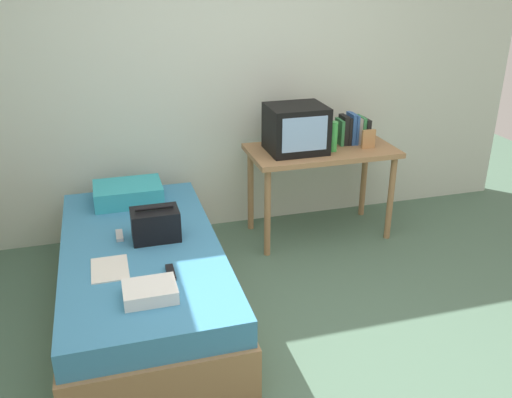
{
  "coord_description": "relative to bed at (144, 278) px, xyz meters",
  "views": [
    {
      "loc": [
        -1.01,
        -2.32,
        2.12
      ],
      "look_at": [
        -0.03,
        1.08,
        0.59
      ],
      "focal_mm": 38.7,
      "sensor_mm": 36.0,
      "label": 1
    }
  ],
  "objects": [
    {
      "name": "bed",
      "position": [
        0.0,
        0.0,
        0.0
      ],
      "size": [
        1.0,
        2.0,
        0.48
      ],
      "color": "#9E754C",
      "rests_on": "ground"
    },
    {
      "name": "picture_frame",
      "position": [
        1.86,
        0.63,
        0.59
      ],
      "size": [
        0.11,
        0.02,
        0.15
      ],
      "primitive_type": "cube",
      "color": "#B27F4C",
      "rests_on": "desk"
    },
    {
      "name": "remote_dark",
      "position": [
        0.13,
        -0.4,
        0.25
      ],
      "size": [
        0.04,
        0.16,
        0.02
      ],
      "primitive_type": "cube",
      "color": "black",
      "rests_on": "bed"
    },
    {
      "name": "desk",
      "position": [
        1.5,
        0.72,
        0.42
      ],
      "size": [
        1.16,
        0.6,
        0.75
      ],
      "color": "#9E754C",
      "rests_on": "ground"
    },
    {
      "name": "pillow",
      "position": [
        -0.02,
        0.71,
        0.31
      ],
      "size": [
        0.49,
        0.35,
        0.14
      ],
      "primitive_type": "cube",
      "color": "#33A8B7",
      "rests_on": "bed"
    },
    {
      "name": "tv",
      "position": [
        1.28,
        0.72,
        0.69
      ],
      "size": [
        0.44,
        0.39,
        0.36
      ],
      "color": "black",
      "rests_on": "desk"
    },
    {
      "name": "magazine",
      "position": [
        -0.2,
        -0.25,
        0.25
      ],
      "size": [
        0.21,
        0.29,
        0.01
      ],
      "primitive_type": "cube",
      "color": "white",
      "rests_on": "bed"
    },
    {
      "name": "book_row",
      "position": [
        1.8,
        0.79,
        0.63
      ],
      "size": [
        0.25,
        0.17,
        0.25
      ],
      "color": "#337F47",
      "rests_on": "desk"
    },
    {
      "name": "remote_silver",
      "position": [
        -0.12,
        0.15,
        0.25
      ],
      "size": [
        0.04,
        0.14,
        0.02
      ],
      "primitive_type": "cube",
      "color": "#B7B7BC",
      "rests_on": "bed"
    },
    {
      "name": "handbag",
      "position": [
        0.11,
        0.06,
        0.34
      ],
      "size": [
        0.3,
        0.2,
        0.23
      ],
      "color": "black",
      "rests_on": "bed"
    },
    {
      "name": "water_bottle",
      "position": [
        1.56,
        0.64,
        0.63
      ],
      "size": [
        0.07,
        0.07,
        0.23
      ],
      "primitive_type": "cylinder",
      "color": "green",
      "rests_on": "desk"
    },
    {
      "name": "wall_back",
      "position": [
        0.86,
        1.18,
        1.06
      ],
      "size": [
        5.2,
        0.1,
        2.6
      ],
      "primitive_type": "cube",
      "color": "silver",
      "rests_on": "ground"
    },
    {
      "name": "folded_towel",
      "position": [
        -0.0,
        -0.61,
        0.28
      ],
      "size": [
        0.28,
        0.22,
        0.07
      ],
      "primitive_type": "cube",
      "color": "white",
      "rests_on": "bed"
    },
    {
      "name": "ground_plane",
      "position": [
        0.86,
        -0.82,
        -0.24
      ],
      "size": [
        8.0,
        8.0,
        0.0
      ],
      "primitive_type": "plane",
      "color": "#4C6B56"
    }
  ]
}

